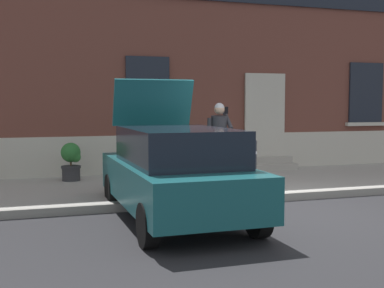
% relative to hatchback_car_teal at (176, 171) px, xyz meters
% --- Properties ---
extents(ground_plane, '(80.00, 80.00, 0.00)m').
position_rel_hatchback_car_teal_xyz_m(ground_plane, '(1.81, -0.01, -0.80)').
color(ground_plane, '#232326').
extents(sidewalk, '(24.00, 3.60, 0.15)m').
position_rel_hatchback_car_teal_xyz_m(sidewalk, '(1.81, 2.79, -0.72)').
color(sidewalk, '#99968E').
rests_on(sidewalk, ground).
extents(curb_edge, '(24.00, 0.12, 0.15)m').
position_rel_hatchback_car_teal_xyz_m(curb_edge, '(1.81, 0.93, -0.72)').
color(curb_edge, gray).
rests_on(curb_edge, ground).
extents(building_facade, '(24.00, 1.52, 7.50)m').
position_rel_hatchback_car_teal_xyz_m(building_facade, '(1.82, 5.28, 2.93)').
color(building_facade, brown).
rests_on(building_facade, ground).
extents(entrance_stoop, '(1.42, 0.64, 0.32)m').
position_rel_hatchback_car_teal_xyz_m(entrance_stoop, '(3.79, 4.33, -0.52)').
color(entrance_stoop, '#9E998E').
rests_on(entrance_stoop, sidewalk).
extents(hatchback_car_teal, '(1.82, 4.08, 2.34)m').
position_rel_hatchback_car_teal_xyz_m(hatchback_car_teal, '(0.00, 0.00, 0.00)').
color(hatchback_car_teal, '#165156').
rests_on(hatchback_car_teal, ground).
extents(bollard_near_person, '(0.15, 0.15, 1.04)m').
position_rel_hatchback_car_teal_xyz_m(bollard_near_person, '(1.98, 1.34, -0.09)').
color(bollard_near_person, '#333338').
rests_on(bollard_near_person, sidewalk).
extents(person_on_phone, '(0.51, 0.47, 1.75)m').
position_rel_hatchback_car_teal_xyz_m(person_on_phone, '(1.57, 2.21, 0.35)').
color(person_on_phone, '#2D2D33').
rests_on(person_on_phone, sidewalk).
extents(planter_charcoal, '(0.44, 0.44, 0.86)m').
position_rel_hatchback_car_teal_xyz_m(planter_charcoal, '(-1.35, 3.85, -0.19)').
color(planter_charcoal, '#2D2D30').
rests_on(planter_charcoal, sidewalk).
extents(planter_olive, '(0.44, 0.44, 0.86)m').
position_rel_hatchback_car_teal_xyz_m(planter_olive, '(0.89, 3.83, -0.19)').
color(planter_olive, '#606B38').
rests_on(planter_olive, sidewalk).
extents(planter_cream, '(0.44, 0.44, 0.86)m').
position_rel_hatchback_car_teal_xyz_m(planter_cream, '(1.93, 3.94, -0.19)').
color(planter_cream, beige).
rests_on(planter_cream, sidewalk).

